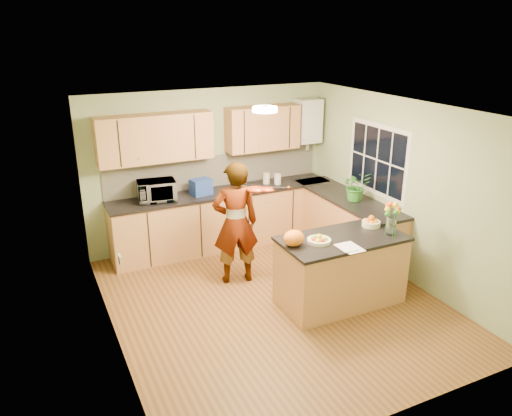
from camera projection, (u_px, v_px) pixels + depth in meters
name	position (u px, v px, depth m)	size (l,w,h in m)	color
floor	(274.00, 302.00, 6.51)	(4.50, 4.50, 0.00)	brown
ceiling	(277.00, 110.00, 5.65)	(4.00, 4.50, 0.02)	white
wall_back	(210.00, 168.00, 7.99)	(4.00, 0.02, 2.50)	#8CA072
wall_front	(399.00, 298.00, 4.17)	(4.00, 0.02, 2.50)	#8CA072
wall_left	(108.00, 241.00, 5.27)	(0.02, 4.50, 2.50)	#8CA072
wall_right	(403.00, 191.00, 6.89)	(0.02, 4.50, 2.50)	#8CA072
back_counter	(224.00, 218.00, 8.04)	(3.64, 0.62, 0.94)	#A36F41
right_counter	(346.00, 225.00, 7.76)	(0.62, 2.24, 0.94)	#A36F41
splashback	(216.00, 170.00, 8.03)	(3.60, 0.02, 0.52)	beige
upper_cabinets	(202.00, 134.00, 7.56)	(3.20, 0.34, 0.70)	#A36F41
boiler	(308.00, 121.00, 8.31)	(0.40, 0.30, 0.86)	silver
window_right	(377.00, 160.00, 7.29)	(0.01, 1.30, 1.05)	silver
light_switch	(120.00, 260.00, 4.75)	(0.02, 0.09, 0.09)	silver
ceiling_lamp	(265.00, 109.00, 5.92)	(0.30, 0.30, 0.07)	#FFEABF
peninsula_island	(341.00, 270.00, 6.37)	(1.59, 0.81, 0.91)	#A36F41
fruit_dish	(319.00, 239.00, 6.06)	(0.29, 0.29, 0.10)	beige
orange_bowl	(371.00, 222.00, 6.55)	(0.24, 0.24, 0.14)	beige
flower_vase	(393.00, 209.00, 6.19)	(0.28, 0.28, 0.53)	silver
orange_bag	(294.00, 238.00, 5.95)	(0.26, 0.22, 0.20)	orange
papers	(350.00, 247.00, 5.92)	(0.23, 0.32, 0.01)	white
violinist	(235.00, 223.00, 6.78)	(0.63, 0.41, 1.73)	#E7B68D
violin	(256.00, 189.00, 6.50)	(0.59, 0.23, 0.12)	#4A1604
microwave	(157.00, 191.00, 7.39)	(0.55, 0.37, 0.31)	silver
blue_box	(201.00, 187.00, 7.67)	(0.30, 0.22, 0.24)	navy
kettle	(242.00, 181.00, 7.97)	(0.16, 0.16, 0.30)	silver
jar_cream	(266.00, 178.00, 8.21)	(0.11, 0.11, 0.18)	beige
jar_white	(278.00, 179.00, 8.18)	(0.11, 0.11, 0.17)	silver
potted_plant	(356.00, 186.00, 7.36)	(0.41, 0.35, 0.45)	#307B29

